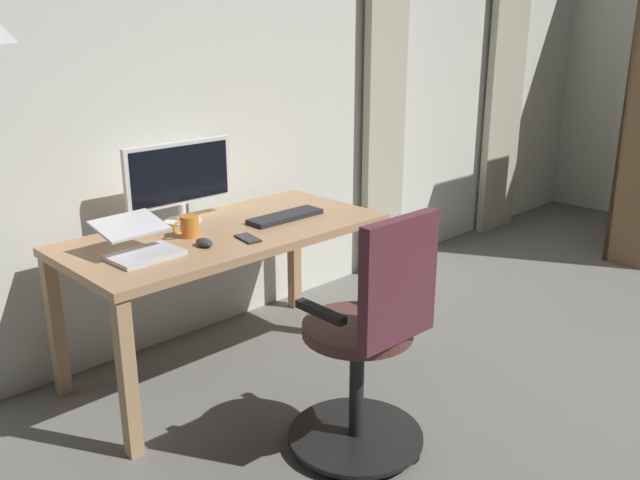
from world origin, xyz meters
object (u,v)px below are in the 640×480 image
Objects in this scene: computer_mouse at (204,242)px; mug_tea at (189,226)px; cell_phone_by_monitor at (248,238)px; office_chair at (369,346)px; computer_monitor at (180,177)px; computer_keyboard at (285,216)px; desk at (226,246)px; laptop at (139,244)px.

mug_tea is (-0.03, -0.16, 0.03)m from computer_mouse.
cell_phone_by_monitor is 0.28m from mug_tea.
computer_mouse is at bearing 79.53° from mug_tea.
office_chair is 7.11× the size of cell_phone_by_monitor.
computer_monitor reaches higher than cell_phone_by_monitor.
office_chair is at bearing 68.03° from computer_keyboard.
computer_monitor is 0.31m from mug_tea.
office_chair is at bearing 87.86° from desk.
mug_tea reaches higher than desk.
computer_keyboard is (-0.37, -0.91, 0.26)m from office_chair.
computer_mouse is at bearing 70.19° from computer_monitor.
computer_keyboard is at bearing 176.45° from laptop.
computer_monitor is at bearing -73.42° from desk.
computer_monitor is (0.04, -1.22, 0.48)m from office_chair.
desk is 0.98m from office_chair.
computer_monitor is 1.42× the size of computer_keyboard.
cell_phone_by_monitor is (-0.06, 0.45, -0.22)m from computer_monitor.
computer_mouse is (-0.27, 0.09, -0.03)m from laptop.
laptop reaches higher than desk.
computer_keyboard is at bearing -171.68° from computer_mouse.
mug_tea is (0.52, -0.08, 0.04)m from computer_keyboard.
laptop is 2.22× the size of cell_phone_by_monitor.
cell_phone_by_monitor is at bearing 85.22° from desk.
computer_mouse is (0.22, 0.14, 0.10)m from desk.
desk is 15.50× the size of computer_mouse.
laptop reaches higher than cell_phone_by_monitor.
computer_keyboard is 0.53m from mug_tea.
computer_keyboard is 3.13× the size of mug_tea.
desk is at bearing 106.58° from computer_monitor.
desk is 1.51× the size of office_chair.
cell_phone_by_monitor is (-0.47, 0.15, -0.05)m from laptop.
cell_phone_by_monitor is at bearing 97.46° from computer_monitor.
office_chair is at bearing 113.23° from laptop.
computer_monitor reaches higher than office_chair.
cell_phone_by_monitor is (-0.20, 0.06, -0.01)m from computer_mouse.
computer_monitor is at bearing -109.81° from computer_mouse.
office_chair is at bearing 98.06° from cell_phone_by_monitor.
mug_tea is at bearing -100.47° from computer_mouse.
computer_mouse is at bearing -5.82° from cell_phone_by_monitor.
desk is at bearing 173.19° from mug_tea.
cell_phone_by_monitor is at bearing 159.83° from laptop.
computer_mouse is at bearing 33.08° from desk.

